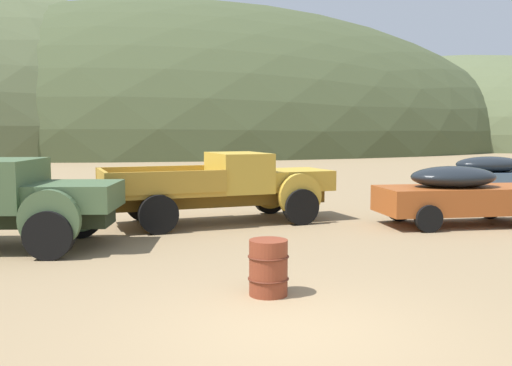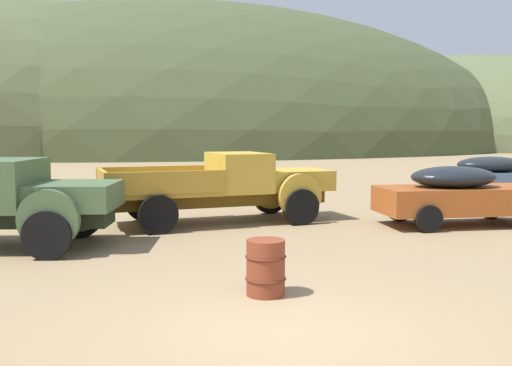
# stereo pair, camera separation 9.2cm
# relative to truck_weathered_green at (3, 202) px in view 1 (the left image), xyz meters

# --- Properties ---
(ground_plane) EXTENTS (300.00, 300.00, 0.00)m
(ground_plane) POSITION_rel_truck_weathered_green_xyz_m (3.78, -6.63, -0.99)
(ground_plane) COLOR #937A56
(hill_far_right) EXTENTS (92.85, 61.13, 37.26)m
(hill_far_right) POSITION_rel_truck_weathered_green_xyz_m (19.45, 61.37, -0.99)
(hill_far_right) COLOR #424C2D
(hill_far_right) RESTS_ON ground
(hill_center) EXTENTS (83.81, 70.40, 29.47)m
(hill_center) POSITION_rel_truck_weathered_green_xyz_m (67.40, 67.05, -0.99)
(hill_center) COLOR #56603D
(hill_center) RESTS_ON ground
(truck_weathered_green) EXTENTS (6.04, 3.83, 1.89)m
(truck_weathered_green) POSITION_rel_truck_weathered_green_xyz_m (0.00, 0.00, 0.00)
(truck_weathered_green) COLOR #232B1B
(truck_weathered_green) RESTS_ON ground
(truck_faded_yellow) EXTENTS (6.26, 2.57, 1.89)m
(truck_faded_yellow) POSITION_rel_truck_weathered_green_xyz_m (5.70, 1.64, 0.00)
(truck_faded_yellow) COLOR brown
(truck_faded_yellow) RESTS_ON ground
(car_oxide_orange) EXTENTS (4.86, 2.54, 1.57)m
(car_oxide_orange) POSITION_rel_truck_weathered_green_xyz_m (11.28, -0.92, -0.18)
(car_oxide_orange) COLOR #A34C1E
(car_oxide_orange) RESTS_ON ground
(car_chalk_blue) EXTENTS (5.28, 2.57, 1.57)m
(car_chalk_blue) POSITION_rel_truck_weathered_green_xyz_m (16.23, 3.16, -0.17)
(car_chalk_blue) COLOR slate
(car_chalk_blue) RESTS_ON ground
(oil_drum_foreground) EXTENTS (0.63, 0.63, 0.85)m
(oil_drum_foreground) POSITION_rel_truck_weathered_green_xyz_m (4.06, -5.10, -0.57)
(oil_drum_foreground) COLOR brown
(oil_drum_foreground) RESTS_ON ground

